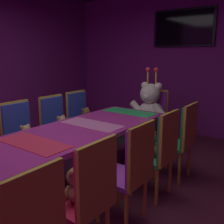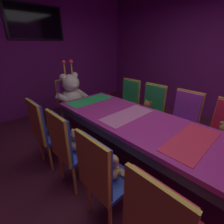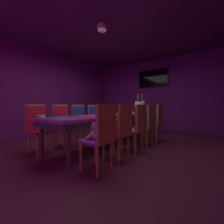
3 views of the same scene
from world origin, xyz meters
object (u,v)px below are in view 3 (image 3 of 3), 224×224
Objects in this scene: throne_chair at (141,116)px; teddy_right_0 at (95,132)px; chair_right_4 at (157,120)px; king_teddy_bear at (139,112)px; chair_left_1 at (62,121)px; chair_left_2 at (80,119)px; teddy_left_0 at (42,124)px; chair_left_4 at (105,117)px; pendant_light at (102,28)px; chair_right_1 at (122,127)px; chair_left_0 at (38,123)px; banquet_table at (105,119)px; chair_right_0 at (103,131)px; teddy_right_1 at (115,127)px; teddy_left_1 at (66,122)px; teddy_left_4 at (109,118)px; chair_right_2 at (138,124)px; teddy_left_3 at (99,119)px; teddy_left_2 at (84,121)px; chair_left_3 at (95,118)px; chair_right_3 at (148,121)px; teddy_right_3 at (143,122)px.

teddy_right_0 is at bearing 12.72° from throne_chair.
chair_right_4 is 1.14m from king_teddy_bear.
chair_left_1 is 0.56m from chair_left_2.
chair_left_2 reaches higher than teddy_left_0.
pendant_light is (1.09, -1.48, 1.95)m from chair_left_4.
chair_right_1 and throne_chair have the same top height.
pendant_light is (0.22, -2.21, 1.80)m from king_teddy_bear.
chair_right_4 is at bearing 53.37° from chair_left_0.
banquet_table is 2.03m from throne_chair.
chair_right_0 is 3.56× the size of teddy_right_0.
pendant_light reaches higher than king_teddy_bear.
chair_right_4 is at bearing -95.87° from teddy_right_1.
pendant_light is at bearing 13.38° from teddy_left_1.
teddy_left_4 is 0.30× the size of chair_right_2.
teddy_left_0 reaches higher than teddy_left_3.
teddy_right_1 reaches higher than teddy_left_1.
banquet_table is 10.75× the size of teddy_right_0.
king_teddy_bear is (0.69, 1.87, 0.18)m from teddy_left_2.
banquet_table is 10.73× the size of teddy_left_3.
chair_right_0 is at bearing 15.99° from king_teddy_bear.
chair_right_4 is (0.02, 2.25, 0.00)m from chair_right_0.
chair_left_3 is at bearing 145.21° from banquet_table.
chair_left_0 and chair_right_0 have the same top height.
chair_right_3 is (-0.01, 0.59, 0.00)m from chair_right_2.
teddy_right_0 is 0.28× the size of throne_chair.
king_teddy_bear is (-0.71, 2.97, 0.18)m from teddy_right_0.
chair_right_3 is at bearing 0.06° from teddy_left_3.
chair_left_3 and chair_right_3 have the same top height.
banquet_table is at bearing 52.74° from chair_right_4.
chair_left_1 is at bearing -17.90° from chair_right_0.
chair_left_4 is at bearing 126.33° from pendant_light.
teddy_left_0 is 2.32m from chair_right_3.
teddy_left_0 is 1.74m from chair_left_3.
teddy_right_0 is 2.18m from pendant_light.
chair_right_2 reaches higher than teddy_left_2.
chair_left_2 is at bearing -24.06° from king_teddy_bear.
chair_right_1 is (1.67, -0.00, 0.00)m from chair_left_1.
teddy_left_3 is at bearing 19.75° from chair_right_4.
chair_left_2 is 3.56× the size of teddy_left_3.
chair_left_1 is 1.00× the size of chair_right_1.
pendant_light is at bearing 62.29° from teddy_right_3.
pendant_light reaches higher than teddy_left_2.
teddy_left_4 is 2.74m from chair_right_0.
chair_left_3 is (-0.14, 1.15, 0.02)m from teddy_left_1.
chair_right_1 is at bearing -19.37° from pendant_light.
chair_right_1 is at bearing 96.45° from teddy_right_3.
chair_left_4 and throne_chair have the same top height.
chair_right_3 is (0.01, 1.15, 0.00)m from chair_right_1.
chair_left_1 reaches higher than teddy_right_0.
teddy_left_4 is at bearing 0.42° from chair_right_4.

